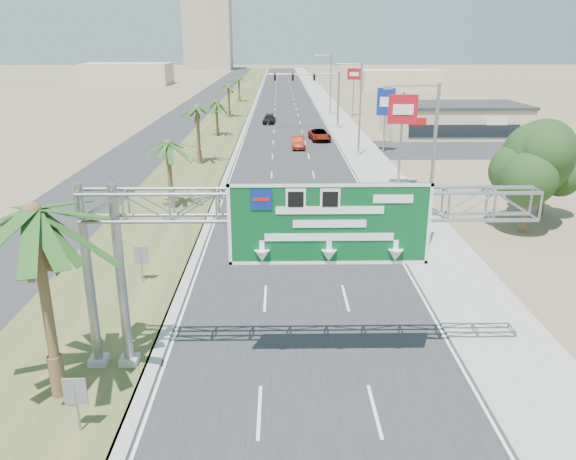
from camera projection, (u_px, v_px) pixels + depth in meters
The scene contains 30 objects.
road at pixel (285, 102), 116.95m from camera, with size 12.00×300.00×0.02m, color #28282B.
sidewalk_right at pixel (326, 102), 117.07m from camera, with size 4.00×300.00×0.10m, color #9E9B93.
median_grass at pixel (237, 102), 116.78m from camera, with size 7.00×300.00×0.12m, color #3D4D22.
opposing_road at pixel (203, 102), 116.69m from camera, with size 8.00×300.00×0.02m, color #28282B.
sign_gantry at pixel (285, 220), 20.22m from camera, with size 16.75×1.24×7.50m.
palm_near at pixel (32, 213), 17.99m from camera, with size 5.70×5.70×8.35m.
palm_row_b at pixel (168, 145), 41.37m from camera, with size 3.99×3.99×5.95m.
palm_row_c at pixel (197, 109), 56.27m from camera, with size 3.99×3.99×6.75m.
palm_row_d at pixel (216, 103), 73.72m from camera, with size 3.99×3.99×5.45m.
palm_row_e at pixel (228, 86), 91.50m from camera, with size 3.99×3.99×6.15m.
palm_row_f at pixel (239, 79), 115.30m from camera, with size 3.99×3.99×5.75m.
streetlight_near at pixel (428, 178), 32.21m from camera, with size 3.27×0.44×10.00m.
streetlight_mid at pixel (358, 113), 60.63m from camera, with size 3.27×0.44×10.00m.
streetlight_far at pixel (329, 87), 94.72m from camera, with size 3.27×0.44×10.00m.
signal_mast at pixel (324, 95), 79.46m from camera, with size 10.28×0.71×8.00m.
store_building at pixel (453, 121), 74.97m from camera, with size 18.00×10.00×4.00m, color tan.
oak_near at pixel (531, 166), 36.17m from camera, with size 4.50×4.50×6.80m.
oak_far at pixel (547, 163), 40.23m from camera, with size 3.50×3.50×5.60m.
median_signback_a at pixel (76, 395), 17.87m from camera, with size 0.75×0.08×2.08m.
median_signback_b at pixel (141, 258), 29.23m from camera, with size 0.75×0.08×2.08m.
tower_distant at pixel (208, 28), 243.46m from camera, with size 20.00×16.00×35.00m, color tan.
building_distant_left at pixel (128, 74), 162.67m from camera, with size 24.00×14.00×6.00m, color tan.
building_distant_right at pixel (400, 80), 145.02m from camera, with size 20.00×12.00×5.00m, color tan.
car_left_lane at pixel (266, 213), 39.34m from camera, with size 1.73×4.29×1.46m, color black.
car_mid_lane at pixel (298, 143), 66.47m from camera, with size 1.49×4.28×1.41m, color maroon.
car_right_lane at pixel (320, 135), 71.69m from camera, with size 2.35×5.09×1.41m, color gray.
car_far at pixel (269, 119), 86.50m from camera, with size 1.82×4.47×1.30m, color black.
pole_sign_red_near at pixel (402, 114), 46.54m from camera, with size 2.41×0.49×8.18m.
pole_sign_blue at pixel (386, 104), 62.73m from camera, with size 2.01×0.81×7.39m.
pole_sign_red_far at pixel (354, 78), 92.62m from camera, with size 2.13×1.18×8.04m.
Camera 1 is at (-1.27, -9.34, 12.18)m, focal length 35.00 mm.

